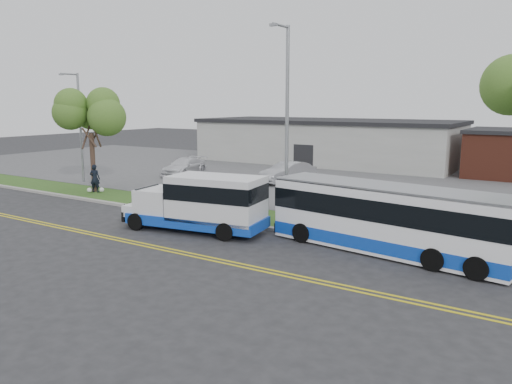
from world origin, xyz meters
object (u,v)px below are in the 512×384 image
Objects in this scene: parked_car_a at (288,172)px; parked_car_b at (184,167)px; transit_bus at (388,219)px; streetlight_near at (286,118)px; pedestrian at (95,178)px; tree_west at (90,116)px; streetlight_far at (79,123)px; shuttle_bus at (203,202)px.

parked_car_b is at bearing -156.94° from parked_car_a.
parked_car_a is at bearing 140.13° from transit_bus.
streetlight_near reaches higher than transit_bus.
parked_car_b is (-0.30, 9.32, -0.23)m from pedestrian.
tree_west is 4.62m from streetlight_far.
transit_bus is 23.95m from parked_car_b.
pedestrian is (-12.28, 3.85, -0.39)m from shuttle_bus.
streetlight_far is (-19.00, 2.69, -0.76)m from streetlight_near.
tree_west reaches higher than pedestrian.
tree_west is 10.10m from parked_car_b.
shuttle_bus reaches higher than pedestrian.
transit_bus is (8.30, 1.44, -0.05)m from shuttle_bus.
pedestrian reaches higher than parked_car_b.
parked_car_a is at bearing -156.09° from pedestrian.
tree_west is 0.86× the size of streetlight_far.
transit_bus is 5.38× the size of pedestrian.
streetlight_near is (15.00, -0.47, 0.11)m from tree_west.
streetlight_far is 1.65× the size of parked_car_b.
tree_west is 0.73× the size of streetlight_near.
streetlight_far is 8.81m from parked_car_b.
transit_bus reaches higher than pedestrian.
streetlight_near is at bearing 152.73° from pedestrian.
streetlight_far is at bearing -129.10° from parked_car_b.
streetlight_near is 5.73m from shuttle_bus.
transit_bus is (5.91, -2.13, -3.85)m from streetlight_near.
tree_west reaches higher than parked_car_a.
shuttle_bus is at bearing -123.74° from streetlight_near.
streetlight_near is at bearing -45.62° from parked_car_a.
parked_car_a is at bearing 94.63° from shuttle_bus.
streetlight_near reaches higher than tree_west.
transit_bus is 2.14× the size of parked_car_a.
streetlight_near is 15.26m from pedestrian.
streetlight_near is at bearing -41.50° from parked_car_b.
shuttle_bus is 0.72× the size of transit_bus.
tree_west is 4.11m from pedestrian.
transit_bus is at bearing -31.82° from parked_car_a.
tree_west is at bearing 178.20° from streetlight_near.
streetlight_near is at bearing -8.05° from streetlight_far.
transit_bus is 2.07× the size of parked_car_b.
tree_west reaches higher than parked_car_b.
transit_bus is at bearing -7.08° from tree_west.
shuttle_bus is at bearing -17.76° from tree_west.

